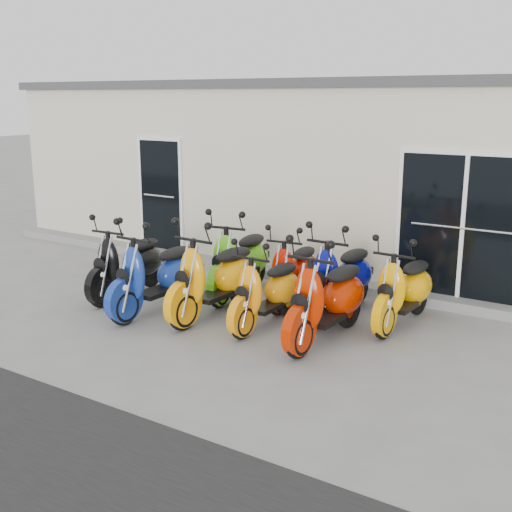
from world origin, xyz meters
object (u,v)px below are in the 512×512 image
(scooter_front_black, at_px, (127,254))
(scooter_back_blue, at_px, (341,267))
(scooter_front_blue, at_px, (157,264))
(scooter_front_orange_b, at_px, (267,281))
(scooter_back_red, at_px, (294,263))
(scooter_back_green, at_px, (240,251))
(scooter_front_red, at_px, (328,287))
(scooter_front_orange_a, at_px, (215,266))
(scooter_back_yellow, at_px, (405,279))

(scooter_front_black, relative_size, scooter_back_blue, 0.96)
(scooter_front_blue, height_order, scooter_front_orange_b, scooter_front_blue)
(scooter_back_red, height_order, scooter_back_blue, scooter_back_blue)
(scooter_front_black, height_order, scooter_back_green, scooter_back_green)
(scooter_front_red, xyz_separation_m, scooter_back_green, (-2.03, 1.01, -0.00))
(scooter_front_orange_a, bearing_deg, scooter_back_red, 62.15)
(scooter_front_blue, distance_m, scooter_back_green, 1.42)
(scooter_front_red, height_order, scooter_back_red, scooter_front_red)
(scooter_front_blue, xyz_separation_m, scooter_back_yellow, (3.20, 1.39, -0.06))
(scooter_front_black, height_order, scooter_front_blue, scooter_front_blue)
(scooter_front_orange_b, bearing_deg, scooter_front_blue, -166.69)
(scooter_back_yellow, bearing_deg, scooter_back_blue, -173.73)
(scooter_front_red, bearing_deg, scooter_back_blue, 108.60)
(scooter_front_orange_b, xyz_separation_m, scooter_back_yellow, (1.56, 1.02, 0.02))
(scooter_front_black, bearing_deg, scooter_front_orange_b, -3.70)
(scooter_front_orange_a, xyz_separation_m, scooter_front_red, (1.77, -0.01, -0.01))
(scooter_front_blue, distance_m, scooter_front_red, 2.60)
(scooter_front_black, relative_size, scooter_back_green, 0.94)
(scooter_front_black, bearing_deg, scooter_back_blue, 12.88)
(scooter_front_black, xyz_separation_m, scooter_back_yellow, (4.10, 1.06, -0.02))
(scooter_front_orange_a, xyz_separation_m, scooter_back_yellow, (2.39, 1.09, -0.08))
(scooter_front_black, distance_m, scooter_front_red, 3.49)
(scooter_back_green, relative_size, scooter_back_yellow, 1.09)
(scooter_back_green, bearing_deg, scooter_front_blue, -120.66)
(scooter_front_orange_a, height_order, scooter_back_blue, scooter_front_orange_a)
(scooter_back_blue, bearing_deg, scooter_back_red, 174.72)
(scooter_back_green, distance_m, scooter_back_blue, 1.73)
(scooter_front_orange_a, bearing_deg, scooter_front_black, -178.48)
(scooter_back_green, xyz_separation_m, scooter_back_red, (0.92, 0.12, -0.09))
(scooter_front_orange_a, xyz_separation_m, scooter_back_green, (-0.26, 1.00, -0.02))
(scooter_front_orange_b, height_order, scooter_back_green, scooter_back_green)
(scooter_front_blue, xyz_separation_m, scooter_front_orange_b, (1.64, 0.36, -0.08))
(scooter_front_black, bearing_deg, scooter_front_orange_a, -5.44)
(scooter_front_orange_a, height_order, scooter_back_red, scooter_front_orange_a)
(scooter_front_red, height_order, scooter_back_blue, scooter_front_red)
(scooter_front_black, xyz_separation_m, scooter_back_green, (1.45, 0.97, 0.04))
(scooter_front_orange_a, distance_m, scooter_back_red, 1.30)
(scooter_front_black, height_order, scooter_back_blue, scooter_back_blue)
(scooter_front_orange_a, bearing_deg, scooter_back_green, 107.02)
(scooter_front_black, relative_size, scooter_front_orange_b, 1.07)
(scooter_front_orange_b, relative_size, scooter_front_red, 0.88)
(scooter_front_black, height_order, scooter_front_orange_a, scooter_front_orange_a)
(scooter_front_red, height_order, scooter_back_green, scooter_front_red)
(scooter_front_orange_b, relative_size, scooter_back_green, 0.88)
(scooter_front_red, xyz_separation_m, scooter_back_blue, (-0.30, 1.03, -0.02))
(scooter_front_blue, distance_m, scooter_back_red, 2.04)
(scooter_back_green, bearing_deg, scooter_front_red, -34.13)
(scooter_front_blue, height_order, scooter_front_orange_a, scooter_front_orange_a)
(scooter_back_green, height_order, scooter_back_blue, scooter_back_green)
(scooter_front_orange_b, relative_size, scooter_back_red, 1.00)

